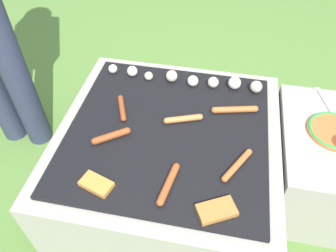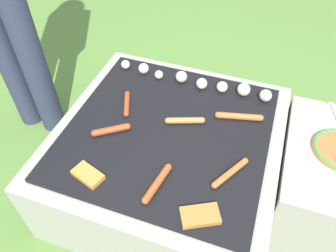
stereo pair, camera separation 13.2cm
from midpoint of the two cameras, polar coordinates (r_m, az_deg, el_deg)
ground_plane at (r=1.64m, az=-2.33°, el=-10.02°), size 14.00×14.00×0.00m
grill at (r=1.49m, az=-2.55°, el=-5.91°), size 0.91×0.91×0.39m
side_ledge at (r=1.58m, az=22.57°, el=-6.30°), size 0.39×0.58×0.39m
sausage_back_left at (r=1.16m, az=-3.23°, el=-10.19°), size 0.05×0.18×0.03m
sausage_back_right at (r=1.42m, az=8.96°, el=2.73°), size 0.20×0.07×0.03m
sausage_mid_left at (r=1.32m, az=-12.69°, el=-1.85°), size 0.14×0.11×0.03m
sausage_front_center at (r=1.36m, az=-0.09°, el=1.12°), size 0.16×0.08×0.03m
sausage_front_right at (r=1.43m, az=-10.67°, el=2.98°), size 0.07×0.15×0.02m
sausage_front_left at (r=1.22m, az=8.93°, el=-6.89°), size 0.11×0.16×0.02m
bread_slice_left at (r=1.20m, az=-15.51°, el=-9.90°), size 0.13×0.10×0.02m
bread_slice_right at (r=1.11m, az=5.01°, el=-14.63°), size 0.15×0.12×0.02m
mushroom_row at (r=1.54m, az=1.88°, el=8.06°), size 0.73×0.07×0.06m
plate_colorful at (r=1.45m, az=24.76°, el=-0.92°), size 0.22×0.22×0.02m
fork_utensil at (r=1.59m, az=23.26°, el=4.29°), size 0.06×0.17×0.01m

